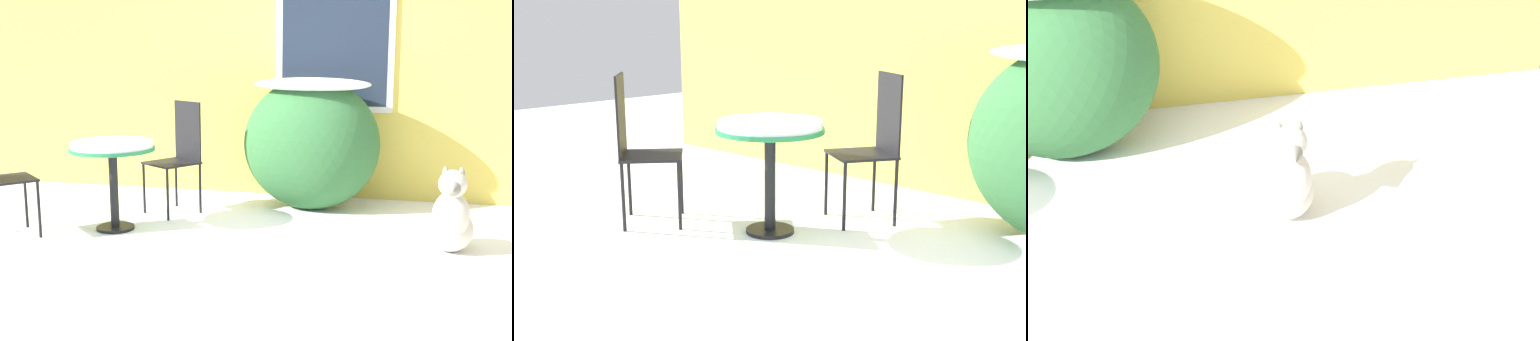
% 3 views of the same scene
% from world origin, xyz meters
% --- Properties ---
extents(shrub_left, '(1.27, 0.88, 1.23)m').
position_xyz_m(shrub_left, '(0.28, 1.64, 0.65)').
color(shrub_left, '#2D6033').
rests_on(shrub_left, ground_plane).
extents(dog, '(0.37, 0.66, 0.67)m').
position_xyz_m(dog, '(1.49, 0.56, 0.25)').
color(dog, beige).
rests_on(dog, ground_plane).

